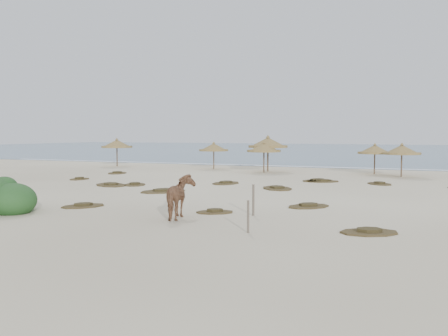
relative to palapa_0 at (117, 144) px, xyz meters
The scene contains 26 objects.
ground 25.91m from the palapa_0, 49.74° to the right, with size 160.00×160.00×0.00m, color #F2E9C7.
ocean 57.80m from the palapa_0, 73.21° to the left, with size 200.00×100.00×0.01m, color navy.
foam_line 17.96m from the palapa_0, 20.67° to the left, with size 70.00×0.60×0.01m, color white.
palapa_0 is the anchor object (origin of this frame).
palapa_1 9.91m from the palapa_0, ahead, with size 2.86×2.86×2.42m.
palapa_2 15.19m from the palapa_0, ahead, with size 3.30×3.30×3.01m.
palapa_3 15.36m from the palapa_0, ahead, with size 3.35×3.35×2.53m.
palapa_4 25.68m from the palapa_0, ahead, with size 3.03×3.03×2.48m.
palapa_5 23.59m from the palapa_0, ahead, with size 3.06×3.06×2.41m.
horse 30.42m from the palapa_0, 50.65° to the right, with size 0.87×1.91×1.61m, color brown.
fence_post_near 30.64m from the palapa_0, 45.38° to the right, with size 0.09×0.09×1.20m, color #64584B.
fence_post_far 33.61m from the palapa_0, 48.03° to the right, with size 0.08×0.08×1.03m, color #64584B.
scrub_1 17.87m from the palapa_0, 56.15° to the right, with size 3.08×2.86×0.16m.
scrub_2 18.02m from the palapa_0, 51.60° to the right, with size 1.96×2.29×0.16m.
scrub_3 23.45m from the palapa_0, 32.68° to the right, with size 2.65×2.92×0.16m.
scrub_4 29.70m from the palapa_0, 39.32° to the right, with size 2.22×2.35×0.16m.
scrub_6 8.90m from the palapa_0, 54.98° to the right, with size 2.09×2.52×0.16m.
scrub_7 22.57m from the palapa_0, 19.61° to the right, with size 2.62×2.36×0.16m.
scrub_8 13.71m from the palapa_0, 65.61° to the right, with size 1.16×1.71×0.16m.
scrub_9 21.89m from the palapa_0, 48.60° to the right, with size 2.75×3.13×0.16m.
scrub_10 26.01m from the palapa_0, 17.41° to the right, with size 2.14×2.31×0.16m.
scrub_11 26.55m from the palapa_0, 58.05° to the right, with size 2.02×2.22×0.16m.
scrub_12 29.55m from the palapa_0, 47.60° to the right, with size 1.77×1.60×0.16m.
scrub_13 19.45m from the palapa_0, 34.89° to the right, with size 1.68×2.40×0.16m.
scrub_14 35.13m from the palapa_0, 42.18° to the right, with size 2.22×1.94×0.16m.
scrub_15 22.07m from the palapa_0, 19.09° to the right, with size 2.52×2.83×0.16m.
Camera 1 is at (11.14, -19.89, 3.15)m, focal length 40.00 mm.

